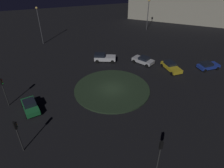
% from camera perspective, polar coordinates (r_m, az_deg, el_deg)
% --- Properties ---
extents(ground_plane, '(117.89, 117.89, 0.00)m').
position_cam_1_polar(ground_plane, '(31.89, 0.00, -1.51)').
color(ground_plane, black).
extents(roundabout_island, '(11.72, 11.72, 0.20)m').
position_cam_1_polar(roundabout_island, '(31.84, 0.00, -1.37)').
color(roundabout_island, '#263823').
rests_on(roundabout_island, ground_plane).
extents(car_yellow, '(4.50, 2.18, 1.32)m').
position_cam_1_polar(car_yellow, '(38.39, 16.15, 4.72)').
color(car_yellow, gold).
rests_on(car_yellow, ground_plane).
extents(car_silver, '(4.38, 3.78, 1.39)m').
position_cam_1_polar(car_silver, '(39.52, 8.71, 6.61)').
color(car_silver, silver).
rests_on(car_silver, ground_plane).
extents(car_green, '(4.15, 2.70, 1.51)m').
position_cam_1_polar(car_green, '(29.57, -21.87, -5.68)').
color(car_green, '#1E7238').
rests_on(car_green, ground_plane).
extents(car_white, '(3.06, 4.42, 1.57)m').
position_cam_1_polar(car_white, '(39.95, -2.27, 7.41)').
color(car_white, white).
rests_on(car_white, ground_plane).
extents(car_blue, '(2.11, 3.87, 1.35)m').
position_cam_1_polar(car_blue, '(41.05, 25.19, 4.68)').
color(car_blue, '#1E38A5').
rests_on(car_blue, ground_plane).
extents(traffic_light_west, '(0.36, 0.30, 3.81)m').
position_cam_1_polar(traffic_light_west, '(20.31, 13.28, -17.39)').
color(traffic_light_west, '#2D2D2D').
rests_on(traffic_light_west, ground_plane).
extents(traffic_light_north, '(0.31, 0.36, 4.35)m').
position_cam_1_polar(traffic_light_north, '(30.53, -28.15, -0.74)').
color(traffic_light_north, '#2D2D2D').
rests_on(traffic_light_north, ground_plane).
extents(traffic_light_northwest, '(0.37, 0.40, 4.15)m').
position_cam_1_polar(traffic_light_northwest, '(23.15, -24.97, -11.72)').
color(traffic_light_northwest, '#2D2D2D').
rests_on(traffic_light_northwest, ground_plane).
extents(streetlamp_northeast, '(0.49, 0.49, 8.27)m').
position_cam_1_polar(streetlamp_northeast, '(49.49, -19.68, 16.19)').
color(streetlamp_northeast, '#4C4C51').
rests_on(streetlamp_northeast, ground_plane).
extents(streetlamp_southeast, '(0.55, 0.55, 7.90)m').
position_cam_1_polar(streetlamp_southeast, '(57.31, 10.08, 19.70)').
color(streetlamp_southeast, '#4C4C51').
rests_on(streetlamp_southeast, ground_plane).
extents(store_building, '(27.07, 30.84, 9.14)m').
position_cam_1_polar(store_building, '(70.65, 18.59, 20.48)').
color(store_building, '#ADA893').
rests_on(store_building, ground_plane).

